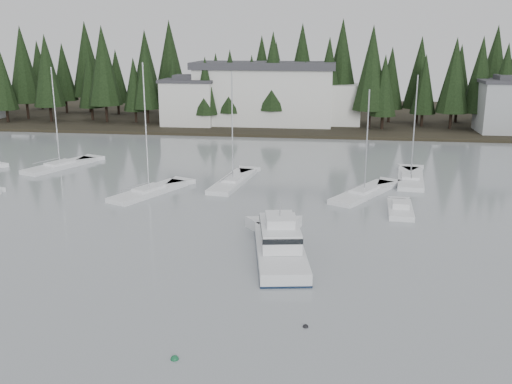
# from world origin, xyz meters

# --- Properties ---
(far_shore_land) EXTENTS (240.00, 54.00, 1.00)m
(far_shore_land) POSITION_xyz_m (0.00, 97.00, 0.00)
(far_shore_land) COLOR black
(far_shore_land) RESTS_ON ground
(conifer_treeline) EXTENTS (200.00, 22.00, 20.00)m
(conifer_treeline) POSITION_xyz_m (0.00, 86.00, 0.00)
(conifer_treeline) COLOR black
(conifer_treeline) RESTS_ON ground
(house_west) EXTENTS (9.54, 7.42, 8.75)m
(house_west) POSITION_xyz_m (-18.00, 79.00, 4.65)
(house_west) COLOR silver
(house_west) RESTS_ON ground
(house_east_a) EXTENTS (10.60, 8.48, 9.25)m
(house_east_a) POSITION_xyz_m (36.00, 78.00, 4.90)
(house_east_a) COLOR #999EA0
(house_east_a) RESTS_ON ground
(harbor_inn) EXTENTS (29.50, 11.50, 10.90)m
(harbor_inn) POSITION_xyz_m (-2.96, 82.34, 5.78)
(harbor_inn) COLOR silver
(harbor_inn) RESTS_ON ground
(cabin_cruiser_center) EXTENTS (5.19, 11.29, 4.67)m
(cabin_cruiser_center) POSITION_xyz_m (3.97, 19.10, 0.70)
(cabin_cruiser_center) COLOR white
(cabin_cruiser_center) RESTS_ON ground
(sailboat_0) EXTENTS (3.93, 11.09, 12.66)m
(sailboat_0) POSITION_xyz_m (-3.25, 39.97, 0.06)
(sailboat_0) COLOR white
(sailboat_0) RESTS_ON ground
(sailboat_4) EXTENTS (6.15, 10.22, 12.72)m
(sailboat_4) POSITION_xyz_m (-25.81, 44.85, 0.06)
(sailboat_4) COLOR white
(sailboat_4) RESTS_ON ground
(sailboat_7) EXTENTS (6.31, 9.82, 13.76)m
(sailboat_7) POSITION_xyz_m (-11.02, 34.50, 0.08)
(sailboat_7) COLOR white
(sailboat_7) RESTS_ON ground
(sailboat_8) EXTENTS (3.88, 10.55, 12.22)m
(sailboat_8) POSITION_xyz_m (16.30, 44.00, 0.06)
(sailboat_8) COLOR white
(sailboat_8) RESTS_ON ground
(sailboat_9) EXTENTS (7.40, 10.37, 11.20)m
(sailboat_9) POSITION_xyz_m (10.87, 37.08, 0.05)
(sailboat_9) COLOR white
(sailboat_9) RESTS_ON ground
(runabout_1) EXTENTS (2.51, 6.06, 1.42)m
(runabout_1) POSITION_xyz_m (13.89, 31.54, 0.13)
(runabout_1) COLOR white
(runabout_1) RESTS_ON ground
(mooring_buoy_green) EXTENTS (0.42, 0.42, 0.42)m
(mooring_buoy_green) POSITION_xyz_m (0.11, 4.53, 0.00)
(mooring_buoy_green) COLOR #145933
(mooring_buoy_green) RESTS_ON ground
(mooring_buoy_dark) EXTENTS (0.33, 0.33, 0.33)m
(mooring_buoy_dark) POSITION_xyz_m (6.41, 8.72, 0.00)
(mooring_buoy_dark) COLOR black
(mooring_buoy_dark) RESTS_ON ground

